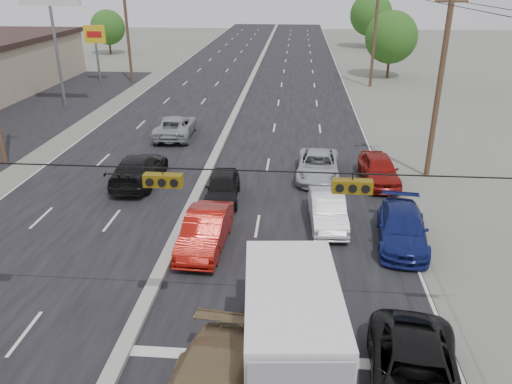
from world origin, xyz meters
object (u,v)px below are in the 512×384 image
oncoming_far (175,127)px  tree_left_far (108,27)px  utility_pole_right_b (439,86)px  utility_pole_right_c (375,35)px  queue_car_d (402,228)px  queue_car_e (379,170)px  red_sedan (205,231)px  black_suv (415,379)px  tree_right_mid (391,37)px  tree_right_far (371,15)px  utility_pole_left_c (128,32)px  queue_car_b (327,210)px  box_truck (290,324)px  queue_car_a (223,187)px  oncoming_near (139,169)px  pole_sign_far (95,39)px  queue_car_c (318,166)px

oncoming_far → tree_left_far: bearing=-67.8°
utility_pole_right_b → utility_pole_right_c: (0.00, 25.00, 0.00)m
queue_car_d → queue_car_e: bearing=96.6°
red_sedan → black_suv: size_ratio=0.88×
utility_pole_right_c → queue_car_d: utility_pole_right_c is taller
black_suv → queue_car_e: bearing=92.7°
utility_pole_right_b → tree_left_far: bearing=127.5°
tree_right_mid → tree_right_far: size_ratio=0.88×
tree_left_far → utility_pole_left_c: bearing=-64.6°
utility_pole_left_c → queue_car_d: (22.10, -33.06, -4.40)m
tree_left_far → tree_right_mid: 39.93m
red_sedan → tree_left_far: bearing=116.0°
tree_right_mid → queue_car_b: 37.69m
box_truck → oncoming_far: size_ratio=1.27×
queue_car_a → box_truck: bearing=-76.5°
oncoming_near → oncoming_far: 8.52m
black_suv → queue_car_a: black_suv is taller
utility_pole_right_c → tree_left_far: utility_pole_right_c is taller
box_truck → utility_pole_right_b: bearing=60.0°
black_suv → utility_pole_right_c: bearing=91.6°
queue_car_b → queue_car_e: (3.05, 5.29, 0.05)m
tree_left_far → red_sedan: size_ratio=1.31×
oncoming_far → utility_pole_right_b: bearing=155.4°
red_sedan → tree_right_far: bearing=79.8°
oncoming_far → queue_car_e: bearing=146.8°
oncoming_far → box_truck: bearing=107.4°
pole_sign_far → tree_left_far: 20.89m
utility_pole_left_c → tree_right_mid: size_ratio=1.40×
tree_left_far → queue_car_e: 56.10m
oncoming_near → utility_pole_right_b: bearing=-171.7°
pole_sign_far → tree_left_far: tree_left_far is taller
utility_pole_right_b → pole_sign_far: utility_pole_right_b is taller
pole_sign_far → queue_car_a: bearing=-59.2°
box_truck → tree_left_far: bearing=109.0°
queue_car_b → queue_car_c: queue_car_b is taller
queue_car_e → queue_car_b: bearing=-123.3°
black_suv → queue_car_e: 15.53m
queue_car_d → oncoming_far: (-13.02, 14.26, 0.04)m
pole_sign_far → oncoming_near: pole_sign_far is taller
red_sedan → queue_car_d: size_ratio=0.96×
utility_pole_right_c → oncoming_far: utility_pole_right_c is taller
tree_left_far → queue_car_a: bearing=-64.5°
utility_pole_left_c → queue_car_a: bearing=-64.5°
queue_car_e → tree_right_far: bearing=80.2°
utility_pole_right_c → utility_pole_right_b: bearing=-90.0°
utility_pole_right_c → black_suv: (-4.15, -41.74, -4.37)m
black_suv → utility_pole_right_b: bearing=83.3°
queue_car_a → oncoming_near: 5.23m
tree_right_far → queue_car_c: size_ratio=1.64×
red_sedan → oncoming_far: 16.01m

